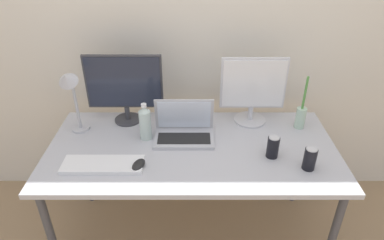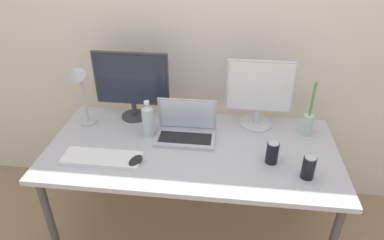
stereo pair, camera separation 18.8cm
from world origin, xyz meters
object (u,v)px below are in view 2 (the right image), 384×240
monitor_center (259,92)px  soda_can_near_keyboard (309,167)px  desk_lamp (78,85)px  monitor_left (132,82)px  water_bottle (148,120)px  bamboo_vase (308,123)px  keyboard_main (102,158)px  work_desk (192,155)px  mouse_by_keyboard (136,161)px  soda_can_by_laptop (272,153)px  laptop_silver (186,129)px

monitor_center → soda_can_near_keyboard: (0.24, -0.49, -0.17)m
monitor_center → desk_lamp: size_ratio=1.01×
monitor_left → water_bottle: 0.29m
bamboo_vase → desk_lamp: desk_lamp is taller
water_bottle → soda_can_near_keyboard: 0.93m
keyboard_main → bamboo_vase: bearing=18.9°
work_desk → mouse_by_keyboard: bearing=-145.9°
monitor_center → keyboard_main: bearing=-151.2°
monitor_left → soda_can_near_keyboard: (1.03, -0.49, -0.19)m
work_desk → bamboo_vase: 0.72m
water_bottle → soda_can_by_laptop: bearing=-14.1°
work_desk → desk_lamp: (-0.70, 0.15, 0.35)m
water_bottle → bamboo_vase: bamboo_vase is taller
keyboard_main → monitor_left: bearing=83.2°
monitor_center → soda_can_by_laptop: (0.07, -0.38, -0.17)m
monitor_left → mouse_by_keyboard: 0.55m
monitor_center → desk_lamp: 1.08m
laptop_silver → mouse_by_keyboard: size_ratio=3.40×
desk_lamp → monitor_left: bearing=28.1°
keyboard_main → water_bottle: size_ratio=1.85×
monitor_center → mouse_by_keyboard: 0.84m
monitor_left → monitor_center: monitor_left is taller
monitor_left → monitor_center: bearing=-0.3°
laptop_silver → soda_can_near_keyboard: laptop_silver is taller
soda_can_by_laptop → desk_lamp: desk_lamp is taller
water_bottle → soda_can_near_keyboard: water_bottle is taller
water_bottle → bamboo_vase: size_ratio=0.67×
work_desk → soda_can_near_keyboard: (0.61, -0.20, 0.12)m
work_desk → laptop_silver: laptop_silver is taller
mouse_by_keyboard → water_bottle: size_ratio=0.44×
monitor_left → desk_lamp: size_ratio=1.11×
laptop_silver → soda_can_near_keyboard: (0.66, -0.30, 0.01)m
monitor_left → soda_can_near_keyboard: size_ratio=3.76×
work_desk → monitor_left: bearing=144.8°
desk_lamp → monitor_center: bearing=7.7°
work_desk → water_bottle: bearing=162.0°
soda_can_near_keyboard → desk_lamp: 1.37m
mouse_by_keyboard → soda_can_by_laptop: (0.73, 0.10, 0.04)m
laptop_silver → water_bottle: water_bottle is taller
keyboard_main → soda_can_by_laptop: size_ratio=3.42×
laptop_silver → desk_lamp: desk_lamp is taller
work_desk → soda_can_near_keyboard: 0.66m
mouse_by_keyboard → water_bottle: 0.29m
mouse_by_keyboard → bamboo_vase: 1.04m
monitor_left → water_bottle: (0.14, -0.20, -0.14)m
mouse_by_keyboard → water_bottle: water_bottle is taller
monitor_center → soda_can_near_keyboard: size_ratio=3.42×
laptop_silver → bamboo_vase: bamboo_vase is taller
soda_can_by_laptop → water_bottle: bearing=165.9°
laptop_silver → work_desk: bearing=-65.4°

